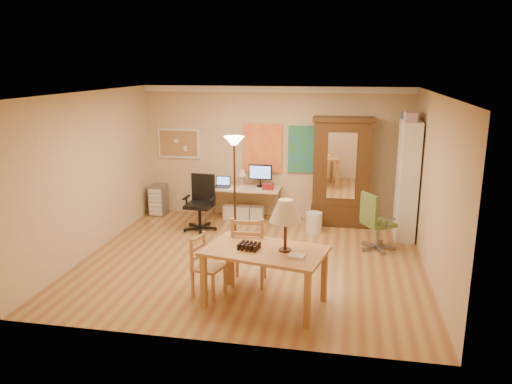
% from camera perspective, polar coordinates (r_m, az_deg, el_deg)
% --- Properties ---
extents(floor, '(5.50, 5.50, 0.00)m').
position_cam_1_polar(floor, '(8.25, -0.45, -7.83)').
color(floor, brown).
rests_on(floor, ground).
extents(crown_molding, '(5.50, 0.08, 0.12)m').
position_cam_1_polar(crown_molding, '(10.08, 2.22, 11.65)').
color(crown_molding, white).
rests_on(crown_molding, floor).
extents(corkboard, '(0.90, 0.04, 0.62)m').
position_cam_1_polar(corkboard, '(10.69, -8.82, 5.51)').
color(corkboard, '#997A48').
rests_on(corkboard, floor).
extents(art_panel_left, '(0.80, 0.04, 1.00)m').
position_cam_1_polar(art_panel_left, '(10.25, 0.78, 5.02)').
color(art_panel_left, yellow).
rests_on(art_panel_left, floor).
extents(art_panel_right, '(0.75, 0.04, 0.95)m').
position_cam_1_polar(art_panel_right, '(10.14, 5.81, 4.84)').
color(art_panel_right, teal).
rests_on(art_panel_right, floor).
extents(dining_table, '(1.72, 1.24, 1.46)m').
position_cam_1_polar(dining_table, '(6.49, 1.87, -5.40)').
color(dining_table, '#985F31').
rests_on(dining_table, floor).
extents(ladder_chair_back, '(0.51, 0.49, 1.05)m').
position_cam_1_polar(ladder_chair_back, '(7.25, -0.82, -6.90)').
color(ladder_chair_back, '#B97C54').
rests_on(ladder_chair_back, floor).
extents(ladder_chair_left, '(0.46, 0.47, 0.85)m').
position_cam_1_polar(ladder_chair_left, '(7.01, -5.64, -8.56)').
color(ladder_chair_left, '#B97C54').
rests_on(ladder_chair_left, floor).
extents(torchiere_lamp, '(0.35, 0.35, 1.93)m').
position_cam_1_polar(torchiere_lamp, '(8.57, -2.50, 3.82)').
color(torchiere_lamp, '#3B2217').
rests_on(torchiere_lamp, floor).
extents(computer_desk, '(1.52, 0.66, 1.15)m').
position_cam_1_polar(computer_desk, '(10.23, -1.29, -0.92)').
color(computer_desk, tan).
rests_on(computer_desk, floor).
extents(office_chair_black, '(0.66, 0.66, 1.07)m').
position_cam_1_polar(office_chair_black, '(9.72, -6.36, -2.66)').
color(office_chair_black, black).
rests_on(office_chair_black, floor).
extents(office_chair_green, '(0.64, 0.63, 1.01)m').
position_cam_1_polar(office_chair_green, '(8.88, 13.55, -4.74)').
color(office_chair_green, slate).
rests_on(office_chair_green, floor).
extents(drawer_cart, '(0.32, 0.38, 0.64)m').
position_cam_1_polar(drawer_cart, '(10.82, -11.10, -0.88)').
color(drawer_cart, slate).
rests_on(drawer_cart, floor).
extents(armoire, '(1.16, 0.55, 2.14)m').
position_cam_1_polar(armoire, '(9.98, 9.72, 1.52)').
color(armoire, '#321F0D').
rests_on(armoire, floor).
extents(bookshelf, '(0.32, 0.86, 2.16)m').
position_cam_1_polar(bookshelf, '(9.47, 16.86, 1.30)').
color(bookshelf, white).
rests_on(bookshelf, floor).
extents(wastebin, '(0.31, 0.31, 0.38)m').
position_cam_1_polar(wastebin, '(9.62, 6.65, -3.44)').
color(wastebin, silver).
rests_on(wastebin, floor).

